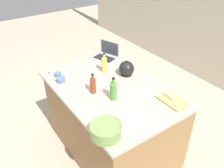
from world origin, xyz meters
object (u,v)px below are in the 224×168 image
Objects in this scene: cutting_board at (172,100)px; kettle at (127,69)px; bottle_soy at (93,85)px; ramekin_small at (58,74)px; laptop at (106,55)px; bottle_oil at (104,65)px; mixing_bowl_large at (105,130)px; bottle_olive at (113,91)px; ramekin_medium at (61,80)px; butter_stick_left at (170,97)px.

kettle is at bearing -175.17° from cutting_board.
bottle_soy is 2.77× the size of ramekin_small.
bottle_soy reaches higher than laptop.
mixing_bowl_large is at bearing -32.78° from bottle_oil.
bottle_olive is at bearing 137.79° from mixing_bowl_large.
ramekin_small is at bearing -162.59° from bottle_soy.
cutting_board is (0.87, 0.23, -0.09)m from bottle_oil.
bottle_soy is 0.81m from cutting_board.
laptop reaches higher than ramekin_medium.
bottle_soy reaches higher than kettle.
laptop is at bearing 142.45° from bottle_oil.
mixing_bowl_large is at bearing -21.98° from bottle_soy.
bottle_oil is 0.91m from cutting_board.
bottle_oil reaches higher than ramekin_small.
kettle is 1.94× the size of butter_stick_left.
cutting_board is at bearing 0.00° from butter_stick_left.
bottle_oil is at bearing 131.61° from bottle_soy.
cutting_board is at bearing 37.86° from ramekin_medium.
bottle_oil is (0.29, -0.22, 0.05)m from laptop.
kettle is 0.76m from ramekin_medium.
bottle_oil is 0.56m from bottle_olive.
bottle_olive is at bearing 20.33° from ramekin_small.
mixing_bowl_large reaches higher than cutting_board.
ramekin_medium is (-0.39, -0.19, -0.06)m from bottle_soy.
mixing_bowl_large is 1.06m from bottle_oil.
butter_stick_left is at bearing 0.38° from laptop.
bottle_oil reaches higher than cutting_board.
mixing_bowl_large reaches higher than butter_stick_left.
butter_stick_left is at bearing 93.44° from mixing_bowl_large.
laptop is at bearing -179.62° from butter_stick_left.
bottle_soy reaches higher than ramekin_small.
kettle is 0.71× the size of cutting_board.
ramekin_medium is (-0.94, -0.75, -0.01)m from butter_stick_left.
bottle_soy is (0.30, -0.33, -0.01)m from bottle_oil.
cutting_board is 3.03× the size of ramekin_medium.
laptop is at bearing 150.64° from bottle_olive.
bottle_oil is 0.45m from bottle_soy.
bottle_oil is 0.27m from kettle.
butter_stick_left reaches higher than cutting_board.
butter_stick_left is at bearing 5.05° from kettle.
laptop is at bearing 174.35° from kettle.
mixing_bowl_large is (1.18, -0.80, 0.01)m from laptop.
kettle reaches higher than ramekin_medium.
ramekin_medium is at bearing -142.14° from cutting_board.
butter_stick_left is at bearing 38.73° from ramekin_medium.
bottle_soy is at bearing -48.39° from bottle_oil.
mixing_bowl_large is at bearing -47.44° from kettle.
bottle_olive is 0.57m from butter_stick_left.
butter_stick_left is (0.55, 0.56, -0.05)m from bottle_soy.
kettle is 2.64× the size of ramekin_small.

